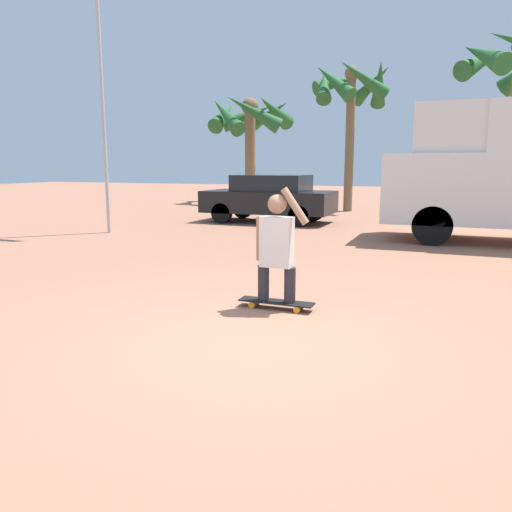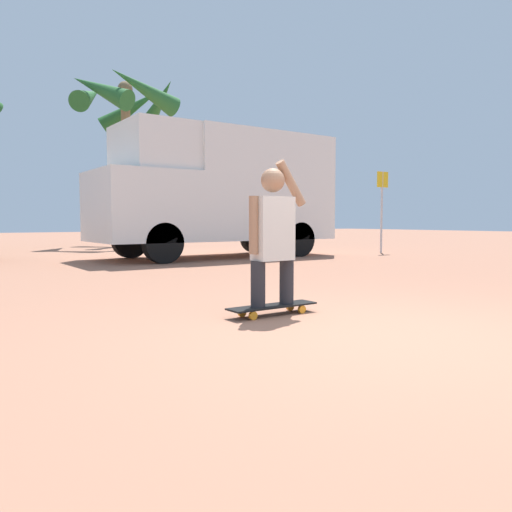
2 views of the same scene
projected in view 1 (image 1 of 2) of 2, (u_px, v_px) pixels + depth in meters
ground_plane at (252, 344)px, 4.97m from camera, size 80.00×80.00×0.00m
skateboard at (276, 302)px, 6.20m from camera, size 0.95×0.23×0.10m
person_skateboarder at (277, 243)px, 6.06m from camera, size 0.66×0.23×1.41m
parked_car_black at (270, 197)px, 15.64m from camera, size 4.01×1.89×1.48m
palm_tree_center_background at (351, 90)px, 18.80m from camera, size 3.29×3.34×5.66m
palm_tree_far_left at (249, 118)px, 23.71m from camera, size 4.02×4.26×5.13m
flagpole at (104, 74)px, 12.58m from camera, size 1.17×0.12×6.96m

